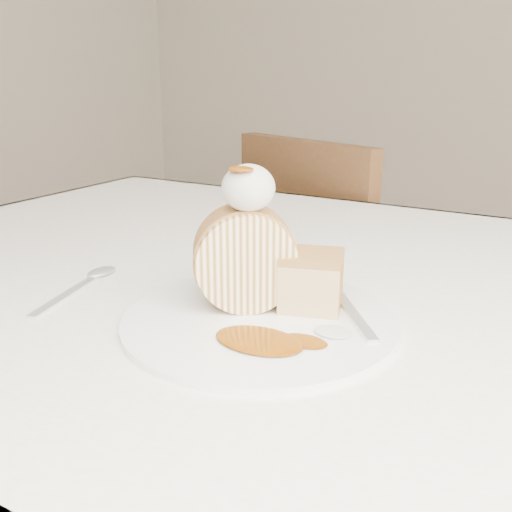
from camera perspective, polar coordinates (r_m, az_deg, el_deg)
The scene contains 10 objects.
table at distance 0.73m, azimuth 6.75°, elevation -9.14°, with size 1.40×0.90×0.75m.
chair_far at distance 1.42m, azimuth 7.45°, elevation -3.03°, with size 0.52×0.52×0.85m.
plate at distance 0.57m, azimuth 0.37°, elevation -6.39°, with size 0.28×0.28×0.01m, color white.
roulade_slice at distance 0.58m, azimuth -1.08°, elevation -0.26°, with size 0.10×0.10×0.06m, color #FFE7B1.
cake_chunk at distance 0.59m, azimuth 5.55°, elevation -2.81°, with size 0.06×0.06×0.05m, color #A8813F.
whipped_cream at distance 0.56m, azimuth -0.77°, elevation 6.83°, with size 0.05×0.05×0.05m, color silver.
caramel_drizzle at distance 0.54m, azimuth -1.55°, elevation 9.29°, with size 0.03×0.02×0.01m, color #743704.
caramel_pool at distance 0.52m, azimuth 0.28°, elevation -8.41°, with size 0.09×0.06×0.00m, color #743704, non-canonical shape.
fork at distance 0.58m, azimuth 9.78°, elevation -5.89°, with size 0.02×0.16×0.00m, color silver.
spoon at distance 0.67m, azimuth -18.55°, elevation -3.84°, with size 0.02×0.15×0.00m, color silver.
Camera 1 is at (0.25, -0.40, 0.99)m, focal length 40.00 mm.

